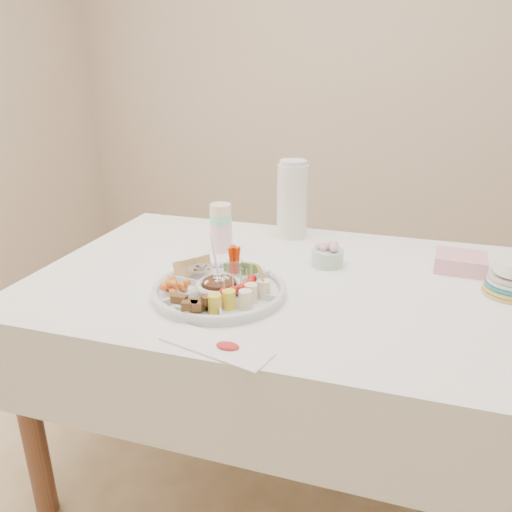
% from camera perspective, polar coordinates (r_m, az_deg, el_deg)
% --- Properties ---
extents(floor, '(4.00, 4.00, 0.00)m').
position_cam_1_polar(floor, '(2.00, 2.31, -22.70)').
color(floor, tan).
rests_on(floor, ground).
extents(wall_back, '(4.00, 0.02, 2.70)m').
position_cam_1_polar(wall_back, '(3.42, 12.06, 20.15)').
color(wall_back, beige).
rests_on(wall_back, ground).
extents(dining_table, '(1.52, 1.02, 0.76)m').
position_cam_1_polar(dining_table, '(1.76, 2.50, -13.76)').
color(dining_table, white).
rests_on(dining_table, floor).
extents(party_tray, '(0.43, 0.43, 0.04)m').
position_cam_1_polar(party_tray, '(1.44, -4.23, -3.68)').
color(party_tray, white).
rests_on(party_tray, dining_table).
extents(bean_dip, '(0.11, 0.11, 0.04)m').
position_cam_1_polar(bean_dip, '(1.44, -4.23, -3.41)').
color(bean_dip, '#422717').
rests_on(bean_dip, party_tray).
extents(tortillas, '(0.11, 0.11, 0.06)m').
position_cam_1_polar(tortillas, '(1.44, 0.93, -2.71)').
color(tortillas, '#AE7936').
rests_on(tortillas, party_tray).
extents(carrot_cucumber, '(0.11, 0.11, 0.09)m').
position_cam_1_polar(carrot_cucumber, '(1.53, -1.93, -0.42)').
color(carrot_cucumber, '#E53504').
rests_on(carrot_cucumber, party_tray).
extents(pita_raisins, '(0.12, 0.12, 0.06)m').
position_cam_1_polar(pita_raisins, '(1.54, -6.76, -1.27)').
color(pita_raisins, '#DEB370').
rests_on(pita_raisins, party_tray).
extents(cherries, '(0.11, 0.11, 0.04)m').
position_cam_1_polar(cherries, '(1.44, -9.42, -3.35)').
color(cherries, orange).
rests_on(cherries, party_tray).
extents(granola_chunks, '(0.12, 0.12, 0.05)m').
position_cam_1_polar(granola_chunks, '(1.34, -6.93, -5.26)').
color(granola_chunks, brown).
rests_on(granola_chunks, party_tray).
extents(banana_tomato, '(0.13, 0.13, 0.10)m').
position_cam_1_polar(banana_tomato, '(1.33, -1.35, -4.18)').
color(banana_tomato, '#D9BC63').
rests_on(banana_tomato, party_tray).
extents(cup_stack, '(0.09, 0.09, 0.22)m').
position_cam_1_polar(cup_stack, '(1.76, -4.05, 4.05)').
color(cup_stack, white).
rests_on(cup_stack, dining_table).
extents(thermos, '(0.14, 0.14, 0.30)m').
position_cam_1_polar(thermos, '(1.90, 4.18, 6.58)').
color(thermos, silver).
rests_on(thermos, dining_table).
extents(flower_bowl, '(0.14, 0.14, 0.08)m').
position_cam_1_polar(flower_bowl, '(1.66, 8.19, 0.25)').
color(flower_bowl, '#A6E4BF').
rests_on(flower_bowl, dining_table).
extents(napkin_stack, '(0.17, 0.15, 0.05)m').
position_cam_1_polar(napkin_stack, '(1.74, 22.33, -0.67)').
color(napkin_stack, pink).
rests_on(napkin_stack, dining_table).
extents(placemat, '(0.29, 0.16, 0.01)m').
position_cam_1_polar(placemat, '(1.20, -4.62, -10.23)').
color(placemat, white).
rests_on(placemat, dining_table).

